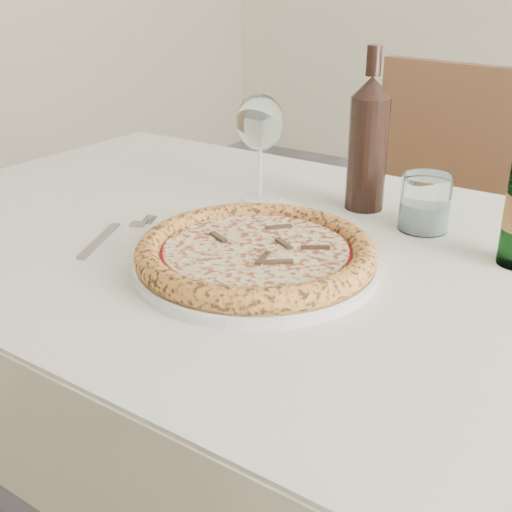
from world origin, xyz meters
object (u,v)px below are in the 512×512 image
object	(u,v)px
plate	(256,263)
pizza	(256,252)
chair_far	(423,221)
wine_bottle	(368,142)
dining_table	(292,296)
wine_glass	(260,125)
tumbler	(425,207)

from	to	relation	value
plate	pizza	world-z (taller)	pizza
chair_far	wine_bottle	world-z (taller)	wine_bottle
chair_far	plate	distance (m)	0.92
dining_table	chair_far	xyz separation A→B (m)	(-0.07, 0.79, -0.14)
pizza	wine_glass	bearing A→B (deg)	123.07
dining_table	wine_glass	bearing A→B (deg)	136.84
chair_far	plate	xyz separation A→B (m)	(0.07, -0.89, 0.23)
pizza	tumbler	bearing A→B (deg)	64.02
chair_far	wine_bottle	distance (m)	0.67
pizza	wine_bottle	xyz separation A→B (m)	(0.01, 0.32, 0.09)
pizza	plate	bearing A→B (deg)	60.00
tumbler	wine_bottle	xyz separation A→B (m)	(-0.12, 0.04, 0.08)
tumbler	wine_glass	bearing A→B (deg)	-175.54
chair_far	pizza	xyz separation A→B (m)	(0.07, -0.89, 0.25)
dining_table	tumbler	bearing A→B (deg)	52.87
dining_table	wine_glass	world-z (taller)	wine_glass
wine_glass	pizza	bearing A→B (deg)	-56.93
wine_bottle	tumbler	bearing A→B (deg)	-17.96
dining_table	tumbler	size ratio (longest dim) A/B	16.38
dining_table	plate	distance (m)	0.14
tumbler	wine_bottle	size ratio (longest dim) A/B	0.33
chair_far	pizza	size ratio (longest dim) A/B	2.76
chair_far	tumbler	size ratio (longest dim) A/B	10.33
plate	wine_glass	world-z (taller)	wine_glass
wine_glass	tumbler	world-z (taller)	wine_glass
chair_far	plate	bearing A→B (deg)	-85.37
wine_glass	tumbler	xyz separation A→B (m)	(0.30, 0.02, -0.10)
chair_far	plate	size ratio (longest dim) A/B	2.69
dining_table	pizza	xyz separation A→B (m)	(-0.00, -0.10, 0.11)
plate	tumbler	distance (m)	0.31
chair_far	tumbler	xyz separation A→B (m)	(0.21, -0.61, 0.26)
chair_far	wine_bottle	bearing A→B (deg)	-81.60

